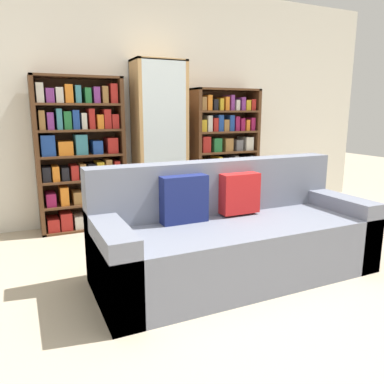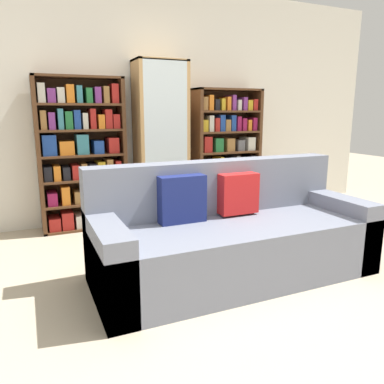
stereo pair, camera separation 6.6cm
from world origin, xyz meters
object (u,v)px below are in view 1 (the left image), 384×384
Objects in this scene: couch at (234,237)px; wine_bottle at (238,223)px; bookshelf_right at (224,154)px; bookshelf_left at (81,156)px; display_cabinet at (160,143)px.

wine_bottle is at bearing 55.88° from couch.
couch reaches higher than wine_bottle.
couch is 1.41× the size of bookshelf_right.
bookshelf_left reaches higher than wine_bottle.
wine_bottle is (0.52, 0.77, -0.16)m from couch.
couch is at bearing -117.24° from bookshelf_right.
display_cabinet is (0.90, -0.02, 0.11)m from bookshelf_left.
bookshelf_right is (1.77, -0.00, -0.06)m from bookshelf_left.
bookshelf_left is 4.55× the size of wine_bottle.
bookshelf_left is at bearing 145.07° from wine_bottle.
bookshelf_left is 1.06× the size of bookshelf_right.
couch is 6.07× the size of wine_bottle.
bookshelf_right is at bearing 62.76° from couch.
bookshelf_left is (-0.88, 1.74, 0.49)m from couch.
wine_bottle is at bearing -111.14° from bookshelf_right.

